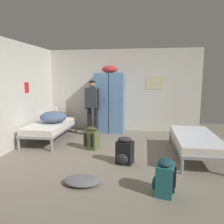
# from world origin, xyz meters

# --- Properties ---
(ground_plane) EXTENTS (7.84, 7.84, 0.00)m
(ground_plane) POSITION_xyz_m (0.00, 0.00, 0.00)
(ground_plane) COLOR gray
(room_backdrop) EXTENTS (4.88, 4.96, 2.60)m
(room_backdrop) POSITION_xyz_m (-1.20, 1.24, 1.30)
(room_backdrop) COLOR beige
(room_backdrop) RESTS_ON ground_plane
(locker_bank) EXTENTS (0.90, 0.55, 2.07)m
(locker_bank) POSITION_xyz_m (-0.36, 2.17, 0.97)
(locker_bank) COLOR #5B84B2
(locker_bank) RESTS_ON ground_plane
(shelf_unit) EXTENTS (0.38, 0.30, 0.57)m
(shelf_unit) POSITION_xyz_m (-2.08, 2.18, 0.35)
(shelf_unit) COLOR #99704C
(shelf_unit) RESTS_ON ground_plane
(bed_right) EXTENTS (0.90, 1.90, 0.49)m
(bed_right) POSITION_xyz_m (1.83, 0.23, 0.38)
(bed_right) COLOR gray
(bed_right) RESTS_ON ground_plane
(bed_left_rear) EXTENTS (0.90, 1.90, 0.49)m
(bed_left_rear) POSITION_xyz_m (-1.83, 1.03, 0.38)
(bed_left_rear) COLOR gray
(bed_left_rear) RESTS_ON ground_plane
(bedding_heap) EXTENTS (0.72, 0.68, 0.31)m
(bedding_heap) POSITION_xyz_m (-1.75, 1.03, 0.64)
(bedding_heap) COLOR slate
(bedding_heap) RESTS_ON bed_left_rear
(person_traveler) EXTENTS (0.50, 0.30, 1.63)m
(person_traveler) POSITION_xyz_m (-0.77, 1.58, 0.99)
(person_traveler) COLOR black
(person_traveler) RESTS_ON ground_plane
(water_bottle) EXTENTS (0.06, 0.06, 0.24)m
(water_bottle) POSITION_xyz_m (-2.16, 2.20, 0.68)
(water_bottle) COLOR white
(water_bottle) RESTS_ON shelf_unit
(lotion_bottle) EXTENTS (0.05, 0.05, 0.16)m
(lotion_bottle) POSITION_xyz_m (-2.01, 2.14, 0.64)
(lotion_bottle) COLOR beige
(lotion_bottle) RESTS_ON shelf_unit
(backpack_olive) EXTENTS (0.38, 0.39, 0.55)m
(backpack_olive) POSITION_xyz_m (-0.52, 0.44, 0.26)
(backpack_olive) COLOR #566038
(backpack_olive) RESTS_ON ground_plane
(backpack_black) EXTENTS (0.37, 0.39, 0.55)m
(backpack_black) POSITION_xyz_m (0.35, -0.36, 0.26)
(backpack_black) COLOR black
(backpack_black) RESTS_ON ground_plane
(backpack_teal) EXTENTS (0.38, 0.37, 0.55)m
(backpack_teal) POSITION_xyz_m (1.03, -1.43, 0.26)
(backpack_teal) COLOR #23666B
(backpack_teal) RESTS_ON ground_plane
(clothes_pile_grey) EXTENTS (0.60, 0.43, 0.11)m
(clothes_pile_grey) POSITION_xyz_m (-0.26, -1.32, 0.06)
(clothes_pile_grey) COLOR slate
(clothes_pile_grey) RESTS_ON ground_plane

